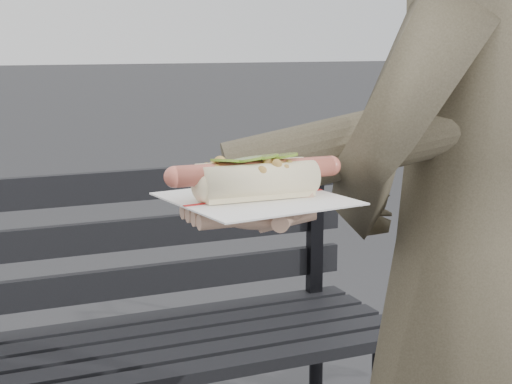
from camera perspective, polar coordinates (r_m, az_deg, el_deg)
park_bench at (r=1.97m, az=-12.18°, el=-9.36°), size 1.50×0.44×0.88m
person at (r=1.28m, az=14.91°, el=-6.88°), size 0.70×0.59×1.63m
held_hotdog at (r=1.07m, az=8.13°, el=3.18°), size 0.63×0.32×0.20m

